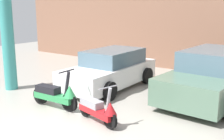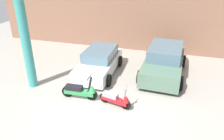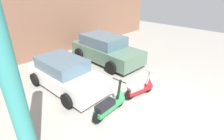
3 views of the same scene
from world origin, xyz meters
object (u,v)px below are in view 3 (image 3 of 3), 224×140
Objects in this scene: scooter_front_right at (141,88)px; support_column_side at (13,89)px; car_rear_left at (65,74)px; car_rear_center at (106,49)px; scooter_front_left at (111,103)px.

scooter_front_right is 0.34× the size of support_column_side.
car_rear_center reaches higher than car_rear_left.
scooter_front_left is 1.57m from scooter_front_right.
support_column_side is at bearing -173.21° from scooter_front_right.
support_column_side is at bearing -50.73° from car_rear_left.
car_rear_left is 0.87× the size of car_rear_center.
scooter_front_left is 0.40× the size of support_column_side.
scooter_front_right is 0.31× the size of car_rear_center.
support_column_side is (-4.18, 0.52, 1.66)m from scooter_front_right.
scooter_front_left is 4.64m from car_rear_center.
scooter_front_left reaches higher than scooter_front_right.
scooter_front_left is at bearing -170.41° from scooter_front_right.
car_rear_center is (3.21, 0.81, 0.09)m from car_rear_left.
car_rear_center is at bearing 79.51° from scooter_front_right.
support_column_side reaches higher than car_rear_left.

